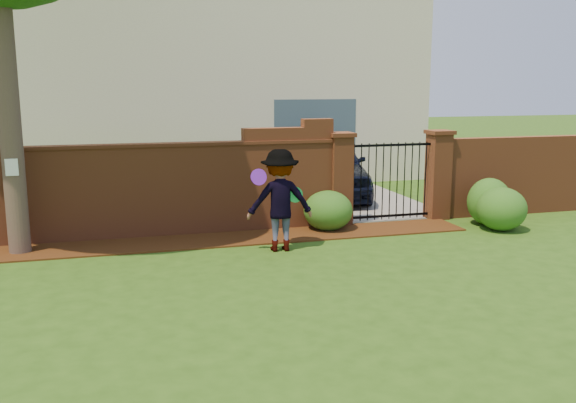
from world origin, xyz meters
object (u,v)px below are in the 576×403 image
object	(u,v)px
man	(280,201)
frisbee_green	(295,195)
frisbee_purple	(259,177)
car	(328,167)

from	to	relation	value
man	frisbee_green	world-z (taller)	man
man	frisbee_green	xyz separation A→B (m)	(0.25, -0.06, 0.10)
man	frisbee_purple	world-z (taller)	man
frisbee_purple	frisbee_green	size ratio (longest dim) A/B	1.01
man	car	bearing A→B (deg)	-112.69
car	man	bearing A→B (deg)	-106.42
man	frisbee_purple	bearing A→B (deg)	22.91
car	man	size ratio (longest dim) A/B	2.57
frisbee_green	car	bearing A→B (deg)	64.54
frisbee_purple	frisbee_green	world-z (taller)	frisbee_purple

